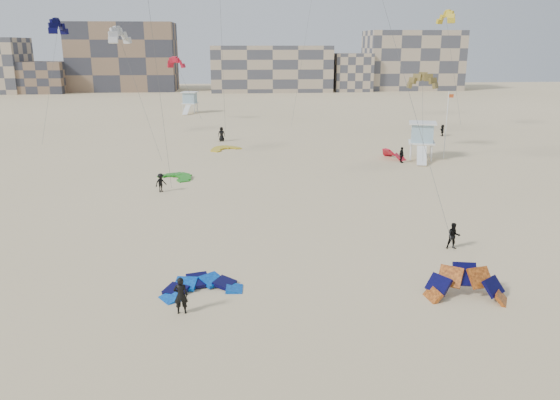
{
  "coord_description": "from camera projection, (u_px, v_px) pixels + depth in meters",
  "views": [
    {
      "loc": [
        0.19,
        -22.66,
        12.14
      ],
      "look_at": [
        2.51,
        6.0,
        3.96
      ],
      "focal_mm": 35.0,
      "sensor_mm": 36.0,
      "label": 1
    }
  ],
  "objects": [
    {
      "name": "kitesurfer_main",
      "position": [
        181.0,
        295.0,
        25.39
      ],
      "size": [
        0.67,
        0.45,
        1.82
      ],
      "primitive_type": "imported",
      "rotation": [
        0.0,
        0.0,
        3.16
      ],
      "color": "black",
      "rests_on": "ground"
    },
    {
      "name": "kite_fly_grey",
      "position": [
        119.0,
        37.0,
        55.35
      ],
      "size": [
        6.21,
        6.81,
        13.12
      ],
      "rotation": [
        0.0,
        0.0,
        1.24
      ],
      "color": "silver",
      "rests_on": "ground"
    },
    {
      "name": "kitesurfer_d",
      "position": [
        402.0,
        155.0,
        58.19
      ],
      "size": [
        0.52,
        1.04,
        1.71
      ],
      "primitive_type": "imported",
      "rotation": [
        0.0,
        0.0,
        1.68
      ],
      "color": "black",
      "rests_on": "ground"
    },
    {
      "name": "condo_west_b",
      "position": [
        124.0,
        57.0,
        148.71
      ],
      "size": [
        28.0,
        14.0,
        18.0
      ],
      "primitive_type": "cube",
      "color": "#7C614B",
      "rests_on": "ground"
    },
    {
      "name": "kitesurfer_c",
      "position": [
        161.0,
        183.0,
        46.59
      ],
      "size": [
        1.19,
        1.13,
        1.62
      ],
      "primitive_type": "imported",
      "rotation": [
        0.0,
        0.0,
        0.69
      ],
      "color": "black",
      "rests_on": "ground"
    },
    {
      "name": "kite_ground_green",
      "position": [
        176.0,
        178.0,
        51.63
      ],
      "size": [
        4.94,
        4.94,
        0.94
      ],
      "primitive_type": null,
      "rotation": [
        0.11,
        0.0,
        -0.79
      ],
      "color": "#26991E",
      "rests_on": "ground"
    },
    {
      "name": "ground",
      "position": [
        236.0,
        320.0,
        25.03
      ],
      "size": [
        320.0,
        320.0,
        0.0
      ],
      "primitive_type": "plane",
      "color": "beige",
      "rests_on": "ground"
    },
    {
      "name": "lifeguard_tower_near",
      "position": [
        422.0,
        141.0,
        59.8
      ],
      "size": [
        3.59,
        5.97,
        4.07
      ],
      "rotation": [
        0.0,
        0.0,
        -0.29
      ],
      "color": "white",
      "rests_on": "ground"
    },
    {
      "name": "kitesurfer_e",
      "position": [
        222.0,
        134.0,
        71.2
      ],
      "size": [
        0.92,
        0.6,
        1.88
      ],
      "primitive_type": "imported",
      "rotation": [
        0.0,
        0.0,
        -0.01
      ],
      "color": "black",
      "rests_on": "ground"
    },
    {
      "name": "flagpole",
      "position": [
        446.0,
        124.0,
        59.38
      ],
      "size": [
        0.6,
        0.09,
        7.34
      ],
      "color": "white",
      "rests_on": "ground"
    },
    {
      "name": "kite_ground_blue",
      "position": [
        202.0,
        291.0,
        27.95
      ],
      "size": [
        4.67,
        4.83,
        1.7
      ],
      "primitive_type": null,
      "rotation": [
        0.21,
        0.0,
        0.27
      ],
      "color": "blue",
      "rests_on": "ground"
    },
    {
      "name": "condo_fill_right",
      "position": [
        352.0,
        72.0,
        148.85
      ],
      "size": [
        10.0,
        10.0,
        10.0
      ],
      "primitive_type": "cube",
      "color": "tan",
      "rests_on": "ground"
    },
    {
      "name": "lifeguard_tower_far",
      "position": [
        190.0,
        102.0,
        100.88
      ],
      "size": [
        3.22,
        5.56,
        3.87
      ],
      "rotation": [
        0.0,
        0.0,
        -0.2
      ],
      "color": "white",
      "rests_on": "ground"
    },
    {
      "name": "kite_fly_yellow",
      "position": [
        446.0,
        18.0,
        74.3
      ],
      "size": [
        5.38,
        3.9,
        15.89
      ],
      "rotation": [
        0.0,
        0.0,
        -1.38
      ],
      "color": "gold",
      "rests_on": "ground"
    },
    {
      "name": "condo_east",
      "position": [
        412.0,
        60.0,
        153.26
      ],
      "size": [
        26.0,
        14.0,
        16.0
      ],
      "primitive_type": "cube",
      "color": "tan",
      "rests_on": "ground"
    },
    {
      "name": "kitesurfer_b",
      "position": [
        454.0,
        236.0,
        33.51
      ],
      "size": [
        0.89,
        0.74,
        1.66
      ],
      "primitive_type": "imported",
      "rotation": [
        0.0,
        0.0,
        -0.14
      ],
      "color": "black",
      "rests_on": "ground"
    },
    {
      "name": "kitesurfer_f",
      "position": [
        442.0,
        130.0,
        75.4
      ],
      "size": [
        0.64,
        1.5,
        1.57
      ],
      "primitive_type": "imported",
      "rotation": [
        0.0,
        0.0,
        -1.7
      ],
      "color": "black",
      "rests_on": "ground"
    },
    {
      "name": "condo_mid",
      "position": [
        271.0,
        68.0,
        148.79
      ],
      "size": [
        32.0,
        16.0,
        12.0
      ],
      "primitive_type": "cube",
      "color": "tan",
      "rests_on": "ground"
    },
    {
      "name": "kite_fly_olive",
      "position": [
        423.0,
        82.0,
        62.68
      ],
      "size": [
        5.2,
        12.74,
        8.22
      ],
      "rotation": [
        0.0,
        0.0,
        -0.37
      ],
      "color": "brown",
      "rests_on": "ground"
    },
    {
      "name": "kite_fly_red",
      "position": [
        176.0,
        63.0,
        86.39
      ],
      "size": [
        6.54,
        8.75,
        9.65
      ],
      "rotation": [
        0.0,
        0.0,
        2.45
      ],
      "color": "#D02044",
      "rests_on": "ground"
    },
    {
      "name": "kite_fly_navy",
      "position": [
        58.0,
        28.0,
        68.4
      ],
      "size": [
        3.98,
        10.95,
        14.42
      ],
      "rotation": [
        0.0,
        0.0,
        1.42
      ],
      "color": "#070536",
      "rests_on": "ground"
    },
    {
      "name": "kite_ground_orange",
      "position": [
        465.0,
        298.0,
        27.18
      ],
      "size": [
        4.58,
        4.55,
        3.96
      ],
      "primitive_type": null,
      "rotation": [
        0.86,
        0.0,
        -0.19
      ],
      "color": "orange",
      "rests_on": "ground"
    },
    {
      "name": "kite_ground_red_far",
      "position": [
        393.0,
        158.0,
        60.62
      ],
      "size": [
        4.04,
        3.96,
        3.14
      ],
      "primitive_type": null,
      "rotation": [
        0.72,
        0.0,
        1.89
      ],
      "color": "#D02044",
      "rests_on": "ground"
    },
    {
      "name": "condo_fill_left",
      "position": [
        43.0,
        77.0,
        142.77
      ],
      "size": [
        12.0,
        10.0,
        8.0
      ],
      "primitive_type": "cube",
      "color": "#7C614B",
      "rests_on": "ground"
    },
    {
      "name": "kite_ground_yellow",
      "position": [
        225.0,
        150.0,
        65.73
      ],
      "size": [
        5.0,
        5.06,
        0.85
      ],
      "primitive_type": null,
      "rotation": [
        0.09,
        0.0,
        0.57
      ],
      "color": "gold",
      "rests_on": "ground"
    }
  ]
}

